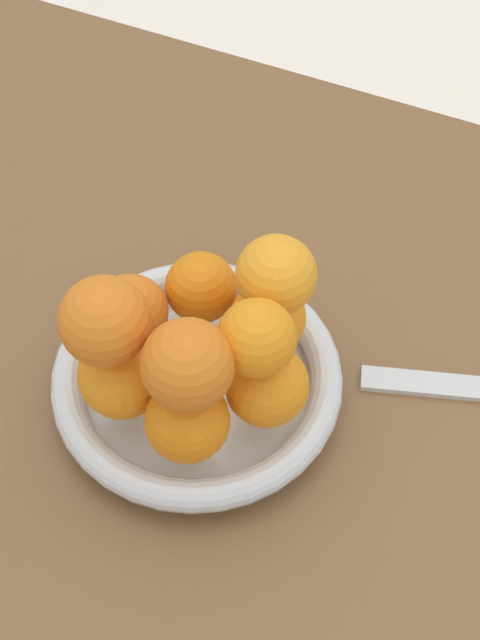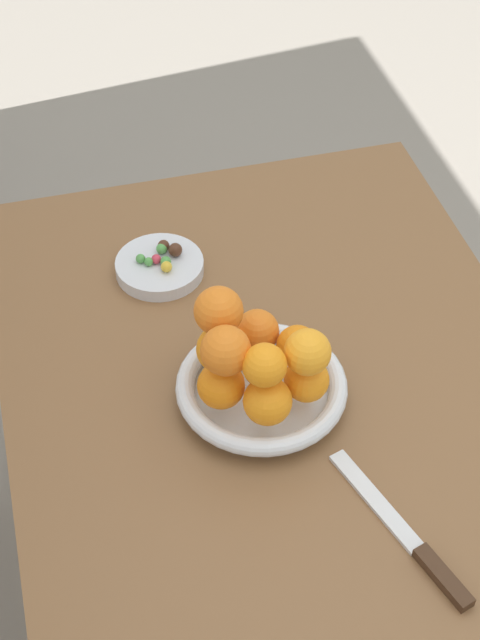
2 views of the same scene
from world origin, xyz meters
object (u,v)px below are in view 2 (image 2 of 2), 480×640
Objects in this scene: orange_1 at (298,346)px; orange_5 at (268,401)px; orange_0 at (307,380)px; candy_ball_1 at (175,250)px; dining_table at (285,446)px; orange_9 at (225,349)px; candy_dish at (160,267)px; orange_8 at (265,365)px; candy_ball_2 at (156,259)px; candy_ball_3 at (162,249)px; candy_ball_5 at (167,267)px; orange_6 at (307,352)px; orange_7 at (219,311)px; candy_ball_4 at (164,246)px; candy_ball_6 at (141,259)px; candy_ball_7 at (149,262)px; orange_4 at (221,386)px; orange_3 at (221,349)px; candy_ball_0 at (166,261)px; knife at (410,540)px; fruit_bowl at (261,389)px; orange_2 at (257,331)px.

orange_1 is 0.11m from orange_5.
orange_5 is at bearing 111.60° from orange_0.
dining_table is at bearing -164.92° from candy_ball_1.
candy_dish is at bearing 5.33° from orange_9.
orange_0 is 0.09m from orange_8.
dining_table is 71.92× the size of candy_ball_2.
candy_dish is 0.03m from candy_ball_3.
orange_0 reaches higher than candy_ball_5.
orange_8 is 0.37m from candy_ball_1.
candy_ball_1 is at bearing 17.28° from orange_0.
orange_1 is 0.96× the size of orange_6.
orange_7 is (0.09, 0.10, 0.07)m from orange_0.
orange_9 is 3.77× the size of candy_ball_3.
candy_ball_4 is (0.27, 0.02, -0.11)m from orange_7.
orange_1 reaches higher than candy_ball_1.
orange_6 is 4.09× the size of candy_ball_6.
candy_ball_4 reaches higher than candy_ball_7.
orange_4 is 0.32m from candy_ball_1.
orange_3 is at bearing 50.66° from orange_0.
candy_ball_6 is at bearing 15.58° from orange_8.
orange_5 reaches higher than candy_ball_6.
orange_0 reaches higher than dining_table.
candy_ball_6 is at bearing 25.58° from orange_0.
candy_ball_0 is 0.77× the size of candy_ball_1.
candy_ball_5 reaches higher than candy_ball_6.
orange_3 is at bearing -172.52° from candy_ball_5.
orange_4 is 0.08m from orange_8.
orange_5 is at bearing -168.64° from candy_ball_5.
candy_ball_5 is 0.57m from knife.
orange_0 is 0.38m from candy_ball_4.
candy_dish is 2.09× the size of orange_7.
orange_7 is (0.07, -0.01, 0.07)m from orange_4.
knife is at bearing -162.28° from candy_ball_4.
candy_ball_2 is at bearing 26.98° from candy_ball_5.
orange_0 reaches higher than fruit_bowl.
orange_6 is at bearing -161.21° from candy_ball_3.
orange_3 is at bearing -173.25° from candy_ball_0.
candy_ball_3 reaches higher than candy_ball_6.
candy_ball_7 is (0.31, 0.13, 0.12)m from dining_table.
orange_8 is at bearing -167.75° from candy_ball_2.
orange_3 is (-0.02, 0.06, 0.00)m from orange_2.
candy_ball_3 is 0.04m from candy_ball_5.
candy_ball_2 is at bearing 6.19° from orange_9.
dining_table is 0.35m from candy_ball_1.
candy_ball_0 is at bearing 26.96° from orange_1.
fruit_bowl is 3.90× the size of orange_0.
candy_ball_0 is at bearing 135.86° from candy_ball_1.
orange_0 is at bearing -154.42° from candy_ball_6.
orange_7 is 0.37m from knife.
candy_ball_4 is at bearing 5.12° from orange_7.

